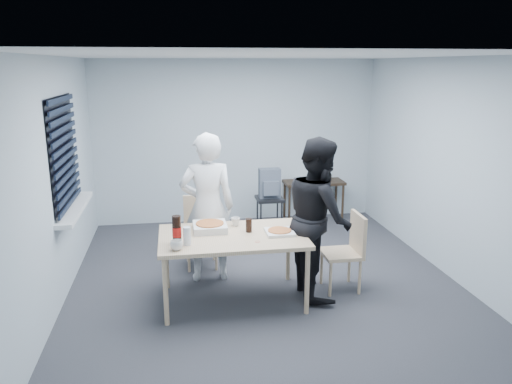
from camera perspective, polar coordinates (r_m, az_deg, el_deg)
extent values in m
plane|color=#302F34|center=(6.06, 0.93, -10.08)|extent=(5.00, 5.00, 0.00)
plane|color=white|center=(5.52, 1.05, 15.32)|extent=(5.00, 5.00, 0.00)
plane|color=#B4C0C6|center=(8.08, -2.24, 5.76)|extent=(4.50, 0.00, 4.50)
plane|color=#B4C0C6|center=(3.32, 8.88, -7.15)|extent=(4.50, 0.00, 4.50)
plane|color=#B4C0C6|center=(5.70, -21.88, 1.08)|extent=(0.00, 5.00, 5.00)
plane|color=#B4C0C6|center=(6.44, 21.11, 2.59)|extent=(0.00, 5.00, 5.00)
plane|color=black|center=(6.03, -21.18, 4.26)|extent=(0.00, 1.30, 1.30)
cube|color=black|center=(6.02, -20.90, 4.27)|extent=(0.04, 1.30, 1.25)
cube|color=silver|center=(6.16, -19.95, -1.80)|extent=(0.18, 1.42, 0.05)
cube|color=#D2B292|center=(5.32, -2.71, -5.14)|extent=(1.55, 0.98, 0.04)
cylinder|color=#D2B292|center=(5.04, -10.29, -11.16)|extent=(0.05, 0.05, 0.71)
cylinder|color=#D2B292|center=(5.83, -10.21, -7.54)|extent=(0.05, 0.05, 0.71)
cylinder|color=#D2B292|center=(5.20, 5.87, -10.16)|extent=(0.05, 0.05, 0.71)
cylinder|color=#D2B292|center=(5.97, 3.70, -6.80)|extent=(0.05, 0.05, 0.71)
cube|color=#D2B292|center=(6.36, -6.27, -4.79)|extent=(0.42, 0.42, 0.04)
cube|color=#D2B292|center=(6.47, -6.43, -2.23)|extent=(0.42, 0.04, 0.44)
cylinder|color=#D2B292|center=(6.27, -7.68, -7.30)|extent=(0.03, 0.03, 0.41)
cylinder|color=#D2B292|center=(6.59, -7.79, -6.22)|extent=(0.03, 0.03, 0.41)
cylinder|color=#D2B292|center=(6.29, -4.56, -7.15)|extent=(0.03, 0.03, 0.41)
cylinder|color=#D2B292|center=(6.61, -4.82, -6.08)|extent=(0.03, 0.03, 0.41)
cube|color=#D2B292|center=(5.77, 9.69, -6.96)|extent=(0.42, 0.42, 0.04)
cube|color=#D2B292|center=(5.75, 11.58, -4.58)|extent=(0.04, 0.42, 0.44)
cylinder|color=#D2B292|center=(5.65, 8.50, -9.83)|extent=(0.03, 0.03, 0.41)
cylinder|color=#D2B292|center=(5.95, 7.50, -8.53)|extent=(0.03, 0.03, 0.41)
cylinder|color=#D2B292|center=(5.76, 11.77, -9.51)|extent=(0.03, 0.03, 0.41)
cylinder|color=#D2B292|center=(6.05, 10.61, -8.25)|extent=(0.03, 0.03, 0.41)
imported|color=silver|center=(5.85, -5.56, -1.79)|extent=(0.65, 0.42, 1.77)
imported|color=black|center=(5.50, 7.16, -2.90)|extent=(0.47, 0.86, 1.77)
cube|color=#36281A|center=(8.24, 6.63, 1.11)|extent=(0.98, 0.43, 0.04)
cylinder|color=#36281A|center=(8.05, 3.83, -1.56)|extent=(0.04, 0.04, 0.61)
cylinder|color=#36281A|center=(8.38, 3.28, -0.90)|extent=(0.04, 0.04, 0.61)
cylinder|color=#36281A|center=(8.29, 9.88, -1.26)|extent=(0.04, 0.04, 0.61)
cylinder|color=#36281A|center=(8.62, 9.11, -0.63)|extent=(0.04, 0.04, 0.61)
cube|color=black|center=(7.57, 1.55, -0.78)|extent=(0.40, 0.40, 0.04)
cylinder|color=black|center=(7.47, 0.56, -3.19)|extent=(0.04, 0.04, 0.51)
cylinder|color=black|center=(7.77, 0.16, -2.50)|extent=(0.04, 0.04, 0.51)
cylinder|color=black|center=(7.53, 2.95, -3.07)|extent=(0.04, 0.04, 0.51)
cylinder|color=black|center=(7.82, 2.45, -2.38)|extent=(0.04, 0.04, 0.51)
cube|color=slate|center=(7.51, 1.56, 1.02)|extent=(0.32, 0.17, 0.45)
cube|color=slate|center=(7.41, 1.73, 0.42)|extent=(0.23, 0.06, 0.21)
cube|color=silver|center=(5.47, -5.29, -4.21)|extent=(0.36, 0.36, 0.04)
cube|color=silver|center=(5.46, -5.30, -3.83)|extent=(0.36, 0.36, 0.04)
cylinder|color=#CC7F38|center=(5.45, -5.30, -3.58)|extent=(0.30, 0.30, 0.01)
cube|color=silver|center=(5.36, 2.70, -4.60)|extent=(0.29, 0.29, 0.03)
cylinder|color=#CC7F38|center=(5.35, 2.71, -4.39)|extent=(0.25, 0.25, 0.01)
imported|color=silver|center=(4.94, -9.06, -6.03)|extent=(0.17, 0.17, 0.10)
imported|color=silver|center=(5.60, -2.36, -3.41)|extent=(0.10, 0.10, 0.09)
cylinder|color=black|center=(5.38, -0.83, -3.83)|extent=(0.08, 0.08, 0.15)
cylinder|color=black|center=(5.07, -9.04, -4.31)|extent=(0.09, 0.09, 0.29)
cylinder|color=red|center=(5.08, -9.03, -4.52)|extent=(0.09, 0.09, 0.10)
cylinder|color=silver|center=(5.05, -7.88, -5.00)|extent=(0.10, 0.10, 0.18)
torus|color=red|center=(5.11, 0.17, -5.71)|extent=(0.05, 0.05, 0.00)
cube|color=white|center=(8.22, 5.58, 1.27)|extent=(0.29, 0.34, 0.00)
cube|color=black|center=(8.32, 8.05, 1.55)|extent=(0.17, 0.15, 0.06)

